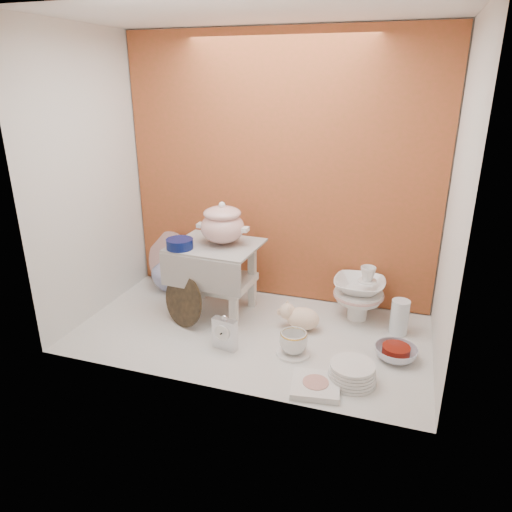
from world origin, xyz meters
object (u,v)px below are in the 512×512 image
(mantel_clock, at_px, (225,332))
(dinner_plate_stack, at_px, (352,373))
(gold_rim_teacup, at_px, (293,342))
(porcelain_tower, at_px, (359,292))
(step_stool, at_px, (217,278))
(crystal_bowl, at_px, (396,353))
(plush_pig, at_px, (303,318))
(blue_white_vase, at_px, (172,269))
(soup_tureen, at_px, (222,223))
(floral_platter, at_px, (169,259))

(mantel_clock, height_order, dinner_plate_stack, mantel_clock)
(gold_rim_teacup, xyz_separation_m, porcelain_tower, (0.25, 0.46, 0.09))
(step_stool, distance_m, porcelain_tower, 0.78)
(dinner_plate_stack, distance_m, crystal_bowl, 0.30)
(step_stool, relative_size, dinner_plate_stack, 2.14)
(mantel_clock, bearing_deg, plush_pig, 54.38)
(blue_white_vase, relative_size, crystal_bowl, 1.32)
(step_stool, bearing_deg, crystal_bowl, -7.83)
(porcelain_tower, bearing_deg, soup_tureen, -169.00)
(blue_white_vase, relative_size, plush_pig, 1.18)
(gold_rim_teacup, bearing_deg, porcelain_tower, 61.98)
(gold_rim_teacup, bearing_deg, crystal_bowl, 13.17)
(dinner_plate_stack, bearing_deg, gold_rim_teacup, 155.63)
(crystal_bowl, bearing_deg, floral_platter, 162.68)
(floral_platter, bearing_deg, plush_pig, -18.12)
(mantel_clock, height_order, gold_rim_teacup, mantel_clock)
(blue_white_vase, xyz_separation_m, gold_rim_teacup, (0.91, -0.50, -0.07))
(floral_platter, distance_m, plush_pig, 0.99)
(step_stool, relative_size, mantel_clock, 2.54)
(floral_platter, xyz_separation_m, dinner_plate_stack, (1.25, -0.69, -0.13))
(floral_platter, bearing_deg, blue_white_vase, -50.15)
(floral_platter, bearing_deg, porcelain_tower, -4.28)
(step_stool, height_order, gold_rim_teacup, step_stool)
(gold_rim_teacup, bearing_deg, dinner_plate_stack, -24.37)
(plush_pig, xyz_separation_m, porcelain_tower, (0.26, 0.22, 0.09))
(step_stool, relative_size, crystal_bowl, 2.31)
(step_stool, distance_m, dinner_plate_stack, 0.94)
(floral_platter, distance_m, porcelain_tower, 1.20)
(plush_pig, distance_m, gold_rim_teacup, 0.25)
(gold_rim_teacup, xyz_separation_m, dinner_plate_stack, (0.30, -0.13, -0.02))
(mantel_clock, height_order, plush_pig, mantel_clock)
(floral_platter, xyz_separation_m, mantel_clock, (0.62, -0.61, -0.08))
(dinner_plate_stack, relative_size, crystal_bowl, 1.08)
(dinner_plate_stack, height_order, porcelain_tower, porcelain_tower)
(soup_tureen, bearing_deg, floral_platter, 153.69)
(step_stool, height_order, dinner_plate_stack, step_stool)
(blue_white_vase, distance_m, mantel_clock, 0.80)
(floral_platter, height_order, crystal_bowl, floral_platter)
(blue_white_vase, distance_m, plush_pig, 0.93)
(floral_platter, height_order, mantel_clock, floral_platter)
(mantel_clock, bearing_deg, floral_platter, 146.50)
(floral_platter, height_order, gold_rim_teacup, floral_platter)
(dinner_plate_stack, bearing_deg, blue_white_vase, 152.17)
(plush_pig, bearing_deg, dinner_plate_stack, -30.88)
(gold_rim_teacup, height_order, porcelain_tower, porcelain_tower)
(plush_pig, xyz_separation_m, dinner_plate_stack, (0.31, -0.38, -0.02))
(soup_tureen, relative_size, blue_white_vase, 1.05)
(blue_white_vase, bearing_deg, plush_pig, -15.94)
(blue_white_vase, bearing_deg, floral_platter, 129.85)
(crystal_bowl, xyz_separation_m, porcelain_tower, (-0.22, 0.35, 0.13))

